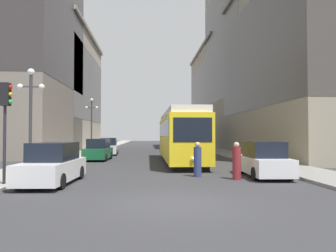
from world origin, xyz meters
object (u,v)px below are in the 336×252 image
object	(u,v)px
parked_car_left_mid	(109,147)
pedestrian_crossing_near	(237,162)
transit_bus	(189,136)
lamp_post_left_near	(31,104)
streetcar	(180,136)
parked_car_right_far	(263,160)
pedestrian_crossing_far	(198,161)
lamp_post_left_far	(92,117)
parked_car_left_near	(53,165)
parked_car_left_far	(98,150)
traffic_light_near_left	(5,106)

from	to	relation	value
parked_car_left_mid	pedestrian_crossing_near	distance (m)	21.15
transit_bus	lamp_post_left_near	size ratio (longest dim) A/B	2.10
streetcar	pedestrian_crossing_near	bearing A→B (deg)	-79.83
parked_car_right_far	lamp_post_left_near	world-z (taller)	lamp_post_left_near
lamp_post_left_near	pedestrian_crossing_far	bearing A→B (deg)	-4.20
streetcar	transit_bus	xyz separation A→B (m)	(3.19, 18.44, -0.15)
lamp_post_left_far	pedestrian_crossing_far	bearing A→B (deg)	-64.95
lamp_post_left_far	parked_car_right_far	bearing A→B (deg)	-57.20
parked_car_right_far	parked_car_left_mid	bearing A→B (deg)	-58.65
parked_car_left_near	pedestrian_crossing_near	distance (m)	8.51
parked_car_left_near	parked_car_left_far	size ratio (longest dim) A/B	1.11
parked_car_left_far	parked_car_left_near	bearing A→B (deg)	-87.21
streetcar	parked_car_left_far	bearing A→B (deg)	160.76
parked_car_left_mid	parked_car_right_far	size ratio (longest dim) A/B	0.98
transit_bus	parked_car_right_far	world-z (taller)	transit_bus
transit_bus	parked_car_left_mid	bearing A→B (deg)	-139.20
traffic_light_near_left	parked_car_right_far	bearing A→B (deg)	12.40
parked_car_left_mid	traffic_light_near_left	bearing A→B (deg)	-97.53
transit_bus	pedestrian_crossing_near	size ratio (longest dim) A/B	6.33
lamp_post_left_near	lamp_post_left_far	bearing A→B (deg)	90.00
parked_car_left_mid	parked_car_right_far	xyz separation A→B (m)	(10.15, -18.44, 0.00)
pedestrian_crossing_far	lamp_post_left_near	distance (m)	9.15
parked_car_left_near	lamp_post_left_near	bearing A→B (deg)	130.04
pedestrian_crossing_far	lamp_post_left_far	xyz separation A→B (m)	(-8.65, 18.52, 3.20)
streetcar	pedestrian_crossing_far	size ratio (longest dim) A/B	8.15
parked_car_left_near	parked_car_left_mid	size ratio (longest dim) A/B	1.06
pedestrian_crossing_far	traffic_light_near_left	distance (m)	9.23
parked_car_left_near	transit_bus	bearing A→B (deg)	73.81
transit_bus	parked_car_right_far	xyz separation A→B (m)	(0.25, -27.32, -1.10)
pedestrian_crossing_near	traffic_light_near_left	size ratio (longest dim) A/B	0.44
parked_car_left_mid	lamp_post_left_far	xyz separation A→B (m)	(-1.90, 0.26, 3.19)
pedestrian_crossing_far	parked_car_left_far	bearing A→B (deg)	73.85
parked_car_left_near	parked_car_left_far	world-z (taller)	same
streetcar	parked_car_left_near	distance (m)	12.57
parked_car_right_far	streetcar	bearing A→B (deg)	-66.29
parked_car_left_far	lamp_post_left_near	xyz separation A→B (m)	(-1.90, -10.39, 2.90)
parked_car_left_mid	lamp_post_left_near	bearing A→B (deg)	-99.11
parked_car_right_far	lamp_post_left_far	size ratio (longest dim) A/B	0.77
streetcar	parked_car_right_far	xyz separation A→B (m)	(3.44, -8.88, -1.26)
transit_bus	parked_car_right_far	bearing A→B (deg)	-90.59
parked_car_left_far	lamp_post_left_far	xyz separation A→B (m)	(-1.90, 7.49, 3.19)
parked_car_left_near	traffic_light_near_left	distance (m)	3.16
streetcar	parked_car_left_far	distance (m)	7.20
pedestrian_crossing_near	streetcar	bearing A→B (deg)	15.36
streetcar	lamp_post_left_near	size ratio (longest dim) A/B	2.67
parked_car_left_mid	parked_car_left_far	xyz separation A→B (m)	(0.00, -7.23, -0.00)
transit_bus	lamp_post_left_near	distance (m)	29.07
pedestrian_crossing_far	lamp_post_left_near	size ratio (longest dim) A/B	0.33
parked_car_left_mid	parked_car_right_far	bearing A→B (deg)	-64.13
traffic_light_near_left	lamp_post_left_far	xyz separation A→B (m)	(-0.22, 21.30, 0.67)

